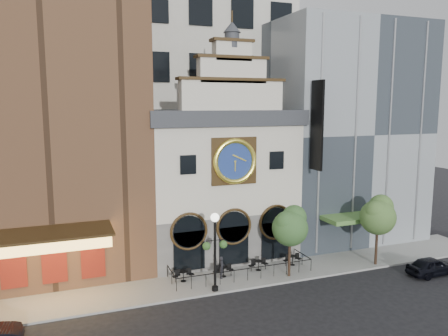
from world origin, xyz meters
TOP-DOWN VIEW (x-y plane):
  - ground at (0.00, 0.00)m, footprint 120.00×120.00m
  - sidewalk at (0.00, 2.50)m, footprint 44.00×5.00m
  - clock_building at (0.00, 7.82)m, footprint 12.60×8.78m
  - theater_building at (-13.00, 9.96)m, footprint 14.00×15.60m
  - retail_building at (12.99, 9.99)m, footprint 14.00×14.40m
  - office_tower at (0.00, 20.00)m, footprint 20.00×16.00m
  - cafe_railing at (0.00, 2.50)m, footprint 10.60×2.60m
  - bistro_0 at (-4.41, 2.68)m, footprint 1.58×0.68m
  - bistro_1 at (-1.39, 2.46)m, footprint 1.58×0.68m
  - bistro_2 at (1.55, 2.69)m, footprint 1.58×0.68m
  - bistro_3 at (4.56, 2.75)m, footprint 1.58×0.68m
  - car_right at (13.61, -2.44)m, footprint 4.08×1.66m
  - pedestrian at (-1.60, 2.30)m, footprint 0.62×0.71m
  - lamppost at (-2.79, 0.40)m, footprint 1.74×0.60m
  - tree_left at (3.26, 0.92)m, footprint 2.74×2.64m
  - tree_right at (10.91, 0.61)m, footprint 2.89×2.78m

SIDE VIEW (x-z plane):
  - ground at x=0.00m, z-range 0.00..0.00m
  - sidewalk at x=0.00m, z-range 0.00..0.15m
  - cafe_railing at x=0.00m, z-range 0.15..1.05m
  - bistro_0 at x=-4.41m, z-range 0.16..1.06m
  - bistro_1 at x=-1.39m, z-range 0.16..1.06m
  - bistro_2 at x=1.55m, z-range 0.16..1.06m
  - bistro_3 at x=4.56m, z-range 0.16..1.06m
  - car_right at x=13.61m, z-range 0.00..1.39m
  - pedestrian at x=-1.60m, z-range 0.15..1.78m
  - lamppost at x=-2.79m, z-range 0.80..6.25m
  - tree_left at x=3.26m, z-range 1.38..6.66m
  - tree_right at x=10.91m, z-range 1.45..7.02m
  - clock_building at x=0.00m, z-range -2.64..16.01m
  - retail_building at x=12.99m, z-range 0.14..20.14m
  - theater_building at x=-13.00m, z-range 0.10..25.10m
  - office_tower at x=0.00m, z-range 0.00..40.00m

